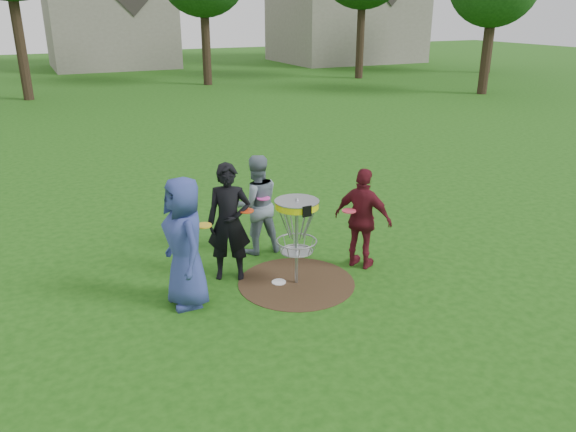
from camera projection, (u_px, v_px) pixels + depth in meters
name	position (u px, v px, depth m)	size (l,w,h in m)	color
ground	(296.00, 283.00, 8.65)	(100.00, 100.00, 0.00)	#19470F
dirt_patch	(296.00, 283.00, 8.65)	(1.80, 1.80, 0.01)	#47331E
player_blue	(185.00, 242.00, 7.74)	(0.92, 0.60, 1.88)	navy
player_black	(229.00, 223.00, 8.52)	(0.67, 0.44, 1.84)	black
player_grey	(256.00, 204.00, 9.48)	(0.83, 0.65, 1.72)	slate
player_maroon	(363.00, 219.00, 8.93)	(0.97, 0.40, 1.65)	maroon
disc_on_grass	(279.00, 282.00, 8.65)	(0.22, 0.22, 0.02)	white
disc_golf_basket	(297.00, 221.00, 8.29)	(0.66, 0.67, 1.38)	#9EA0A5
held_discs	(268.00, 211.00, 8.52)	(2.55, 1.25, 0.16)	gold
house_row	(140.00, 4.00, 37.07)	(44.50, 10.65, 11.62)	gray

